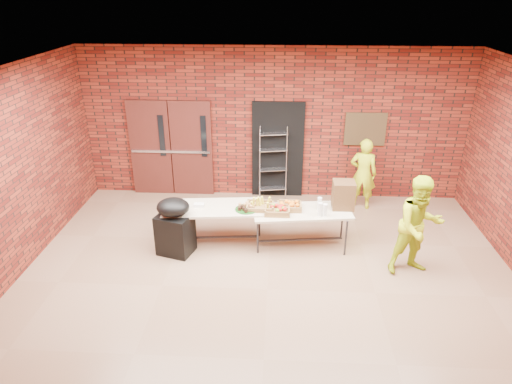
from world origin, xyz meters
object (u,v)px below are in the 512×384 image
covered_grill (175,226)px  volunteer_woman (363,174)px  wire_rack (273,164)px  coffee_dispenser (343,195)px  table_left (214,210)px  volunteer_man (419,226)px  table_right (302,214)px

covered_grill → volunteer_woman: bearing=46.4°
wire_rack → coffee_dispenser: size_ratio=3.22×
table_left → volunteer_man: (3.34, -0.69, 0.17)m
table_left → table_right: 1.55m
wire_rack → table_left: size_ratio=0.87×
table_left → coffee_dispenser: bearing=-1.3°
covered_grill → volunteer_man: (3.98, -0.35, 0.32)m
coffee_dispenser → volunteer_man: volunteer_man is taller
wire_rack → table_right: size_ratio=0.90×
covered_grill → volunteer_woman: volunteer_woman is taller
wire_rack → volunteer_woman: bearing=-21.4°
table_right → covered_grill: covered_grill is taller
covered_grill → volunteer_woman: (3.48, 1.97, 0.23)m
table_left → volunteer_man: volunteer_man is taller
table_right → covered_grill: size_ratio=1.72×
volunteer_woman → volunteer_man: 2.38m
table_right → coffee_dispenser: coffee_dispenser is taller
wire_rack → volunteer_woman: (1.85, -0.36, -0.05)m
wire_rack → covered_grill: 2.86m
table_left → volunteer_man: 3.42m
table_left → covered_grill: bearing=-157.3°
volunteer_man → volunteer_woman: bearing=87.7°
table_left → covered_grill: covered_grill is taller
wire_rack → table_right: bearing=-85.0°
table_left → coffee_dispenser: (2.26, 0.17, 0.28)m
coffee_dispenser → volunteer_woman: size_ratio=0.33×
coffee_dispenser → volunteer_man: bearing=-38.4°
wire_rack → volunteer_woman: size_ratio=1.06×
covered_grill → volunteer_woman: 4.01m
table_left → coffee_dispenser: 2.28m
wire_rack → table_left: (-1.00, -1.99, -0.13)m
volunteer_man → table_left: bearing=153.9°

